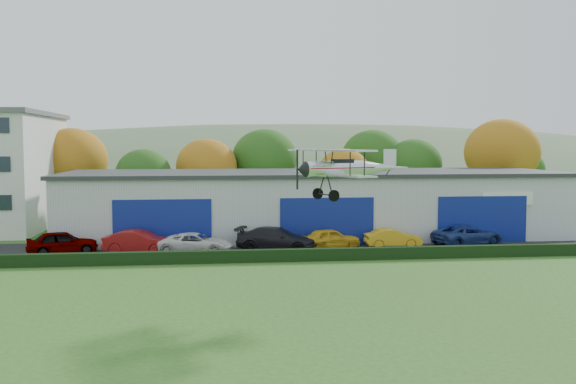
{
  "coord_description": "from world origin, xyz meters",
  "views": [
    {
      "loc": [
        -3.34,
        -24.19,
        7.58
      ],
      "look_at": [
        0.71,
        10.29,
        4.94
      ],
      "focal_mm": 39.74,
      "sensor_mm": 36.0,
      "label": 1
    }
  ],
  "objects": [
    {
      "name": "ground",
      "position": [
        0.0,
        0.0,
        0.0
      ],
      "size": [
        300.0,
        300.0,
        0.0
      ],
      "primitive_type": "plane",
      "color": "#2F591C",
      "rests_on": "ground"
    },
    {
      "name": "distant_hills",
      "position": [
        -4.38,
        140.0,
        -13.05
      ],
      "size": [
        430.0,
        196.0,
        56.0
      ],
      "color": "#4C6642",
      "rests_on": "ground"
    },
    {
      "name": "biplane",
      "position": [
        3.09,
        6.85,
        6.43
      ],
      "size": [
        5.86,
        6.59,
        2.49
      ],
      "rotation": [
        0.0,
        0.0,
        0.36
      ],
      "color": "silver"
    },
    {
      "name": "hangar",
      "position": [
        5.0,
        27.98,
        2.66
      ],
      "size": [
        40.6,
        12.6,
        5.3
      ],
      "color": "#B2B7BC",
      "rests_on": "ground"
    },
    {
      "name": "car_1",
      "position": [
        -8.47,
        20.22,
        0.84
      ],
      "size": [
        5.08,
        2.71,
        1.59
      ],
      "primitive_type": "imported",
      "rotation": [
        0.0,
        0.0,
        1.35
      ],
      "color": "maroon",
      "rests_on": "apron"
    },
    {
      "name": "apron",
      "position": [
        3.0,
        21.0,
        0.03
      ],
      "size": [
        48.0,
        9.0,
        0.05
      ],
      "primitive_type": "cube",
      "color": "black",
      "rests_on": "ground"
    },
    {
      "name": "car_3",
      "position": [
        1.05,
        20.06,
        0.88
      ],
      "size": [
        6.15,
        4.12,
        1.66
      ],
      "primitive_type": "imported",
      "rotation": [
        0.0,
        0.0,
        1.22
      ],
      "color": "black",
      "rests_on": "apron"
    },
    {
      "name": "car_6",
      "position": [
        15.42,
        20.9,
        0.8
      ],
      "size": [
        5.94,
        4.06,
        1.51
      ],
      "primitive_type": "imported",
      "rotation": [
        0.0,
        0.0,
        1.88
      ],
      "color": "navy",
      "rests_on": "apron"
    },
    {
      "name": "car_4",
      "position": [
        5.0,
        20.53,
        0.78
      ],
      "size": [
        4.6,
        2.78,
        1.46
      ],
      "primitive_type": "imported",
      "rotation": [
        0.0,
        0.0,
        1.83
      ],
      "color": "gold",
      "rests_on": "apron"
    },
    {
      "name": "tree_belt",
      "position": [
        0.85,
        40.62,
        5.61
      ],
      "size": [
        75.7,
        13.22,
        10.12
      ],
      "color": "#3D2614",
      "rests_on": "ground"
    },
    {
      "name": "hedge",
      "position": [
        3.0,
        16.2,
        0.4
      ],
      "size": [
        46.0,
        0.6,
        0.8
      ],
      "primitive_type": "cube",
      "color": "black",
      "rests_on": "ground"
    },
    {
      "name": "car_0",
      "position": [
        -13.66,
        20.52,
        0.85
      ],
      "size": [
        5.01,
        3.1,
        1.59
      ],
      "primitive_type": "imported",
      "rotation": [
        0.0,
        0.0,
        1.85
      ],
      "color": "gray",
      "rests_on": "apron"
    },
    {
      "name": "car_5",
      "position": [
        9.64,
        20.69,
        0.72
      ],
      "size": [
        4.07,
        1.44,
        1.34
      ],
      "primitive_type": "imported",
      "rotation": [
        0.0,
        0.0,
        1.58
      ],
      "color": "gold",
      "rests_on": "apron"
    },
    {
      "name": "car_2",
      "position": [
        -4.57,
        19.58,
        0.76
      ],
      "size": [
        5.38,
        3.08,
        1.41
      ],
      "primitive_type": "imported",
      "rotation": [
        0.0,
        0.0,
        1.42
      ],
      "color": "silver",
      "rests_on": "apron"
    }
  ]
}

